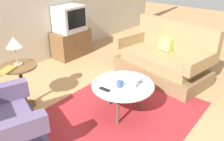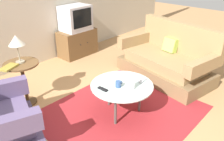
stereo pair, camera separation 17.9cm
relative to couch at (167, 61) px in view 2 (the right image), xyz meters
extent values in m
plane|color=#AD7F51|center=(-1.48, -0.07, -0.31)|extent=(16.00, 16.00, 0.00)
cube|color=maroon|center=(-1.40, -0.12, -0.31)|extent=(2.05, 1.83, 0.00)
cube|color=#4B3E5C|center=(-2.84, 0.48, -0.19)|extent=(1.11, 1.15, 0.24)
cube|color=brown|center=(-0.07, 0.01, -0.19)|extent=(1.14, 1.78, 0.24)
cube|color=#93754C|center=(-0.07, 0.01, 0.02)|extent=(0.95, 1.48, 0.18)
cube|color=#93754C|center=(0.29, -0.05, 0.38)|extent=(0.43, 1.65, 0.54)
cube|color=#93754C|center=(0.07, 0.75, 0.22)|extent=(0.87, 0.29, 0.21)
cube|color=#93754C|center=(-0.20, -0.73, 0.22)|extent=(0.87, 0.29, 0.21)
cube|color=#A3C651|center=(0.18, 0.07, 0.23)|extent=(0.21, 0.27, 0.27)
cylinder|color=#B2C6C1|center=(-1.40, -0.12, 0.13)|extent=(0.84, 0.84, 0.02)
cylinder|color=#4C4742|center=(-1.38, 0.14, -0.09)|extent=(0.04, 0.04, 0.43)
cylinder|color=#4C4742|center=(-1.64, -0.22, -0.09)|extent=(0.04, 0.04, 0.43)
cylinder|color=#4C4742|center=(-1.20, -0.28, -0.09)|extent=(0.04, 0.04, 0.43)
cylinder|color=brown|center=(-2.17, 1.09, 0.33)|extent=(0.48, 0.48, 0.02)
cylinder|color=#47311C|center=(-2.17, 1.09, 0.01)|extent=(0.05, 0.05, 0.63)
cylinder|color=#47311C|center=(-2.17, 1.09, -0.30)|extent=(0.27, 0.27, 0.02)
cube|color=brown|center=(-0.41, 2.00, -0.03)|extent=(0.82, 0.43, 0.57)
sphere|color=black|center=(-0.51, 1.77, 0.00)|extent=(0.02, 0.02, 0.02)
sphere|color=black|center=(-0.31, 1.77, 0.00)|extent=(0.02, 0.02, 0.02)
cube|color=#B7B7BC|center=(-0.41, 2.01, 0.52)|extent=(0.60, 0.45, 0.52)
cube|color=black|center=(-0.41, 1.78, 0.55)|extent=(0.48, 0.01, 0.37)
cylinder|color=#9E937A|center=(-2.16, 1.11, 0.36)|extent=(0.12, 0.12, 0.02)
cylinder|color=#9E937A|center=(-2.16, 1.11, 0.49)|extent=(0.02, 0.02, 0.24)
cone|color=beige|center=(-2.16, 1.11, 0.67)|extent=(0.22, 0.22, 0.14)
cylinder|color=white|center=(-1.39, -0.27, 0.22)|extent=(0.08, 0.08, 0.16)
cone|color=white|center=(-1.39, -0.27, 0.34)|extent=(0.07, 0.07, 0.08)
cylinder|color=#335184|center=(-1.48, -0.12, 0.19)|extent=(0.08, 0.08, 0.08)
torus|color=#335184|center=(-1.43, -0.12, 0.19)|extent=(0.06, 0.01, 0.06)
cube|color=black|center=(-1.67, -0.02, 0.15)|extent=(0.05, 0.15, 0.02)
cube|color=#B2B2B7|center=(-1.14, -0.26, 0.15)|extent=(0.16, 0.06, 0.02)
cube|color=olive|center=(-2.35, 1.05, 0.36)|extent=(0.27, 0.22, 0.02)
camera|label=1|loc=(-3.60, -1.70, 1.68)|focal=37.30mm
camera|label=2|loc=(-3.48, -1.84, 1.68)|focal=37.30mm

